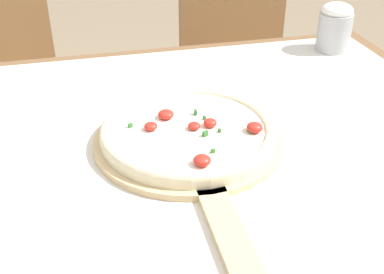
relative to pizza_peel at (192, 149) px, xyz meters
The scene contains 7 objects.
dining_table 0.12m from the pizza_peel, 168.66° to the right, with size 1.28×1.03×0.76m.
towel_cloth 0.05m from the pizza_peel, 168.66° to the right, with size 1.20×0.95×0.00m.
pizza_peel is the anchor object (origin of this frame).
pizza 0.03m from the pizza_peel, 89.51° to the left, with size 0.31×0.31×0.04m.
chair_left 0.98m from the pizza_peel, 117.70° to the left, with size 0.42×0.42×0.88m.
chair_right 0.95m from the pizza_peel, 66.42° to the left, with size 0.42×0.42×0.88m.
flour_cup 0.60m from the pizza_peel, 39.47° to the left, with size 0.08×0.08×0.12m.
Camera 1 is at (-0.12, -0.66, 1.22)m, focal length 45.00 mm.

